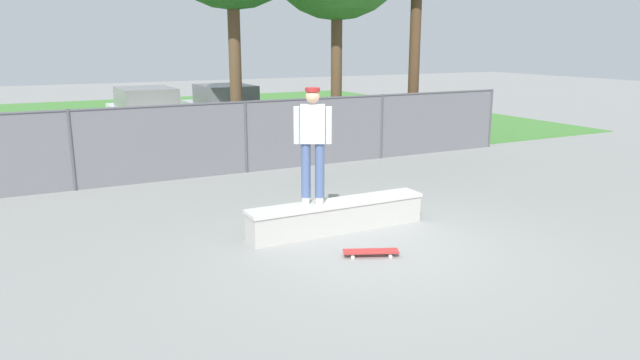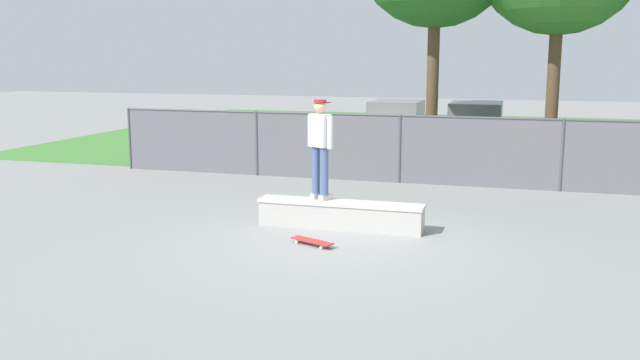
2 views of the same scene
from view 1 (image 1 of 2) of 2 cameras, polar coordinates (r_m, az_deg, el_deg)
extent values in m
plane|color=gray|center=(8.98, 5.71, -6.36)|extent=(80.00, 80.00, 0.00)
cube|color=#478438|center=(23.78, -15.85, 5.57)|extent=(27.18, 20.00, 0.02)
cube|color=#B7B5AD|center=(9.55, 1.69, -3.70)|extent=(3.04, 0.45, 0.44)
cube|color=silver|center=(9.48, 1.70, -2.25)|extent=(3.08, 0.49, 0.06)
cube|color=beige|center=(9.37, -1.37, -1.93)|extent=(0.22, 0.28, 0.10)
cube|color=beige|center=(9.36, -0.03, -1.93)|extent=(0.22, 0.28, 0.10)
cylinder|color=#475B89|center=(9.22, -1.39, 0.96)|extent=(0.15, 0.15, 0.88)
cylinder|color=#475B89|center=(9.22, -0.03, 0.96)|extent=(0.15, 0.15, 0.88)
cube|color=silver|center=(9.09, -0.72, 5.52)|extent=(0.44, 0.37, 0.60)
cylinder|color=silver|center=(9.10, -2.30, 5.39)|extent=(0.10, 0.10, 0.58)
cylinder|color=silver|center=(9.09, 0.86, 5.39)|extent=(0.10, 0.10, 0.58)
sphere|color=tan|center=(9.04, -0.73, 8.22)|extent=(0.22, 0.22, 0.22)
cylinder|color=maroon|center=(9.03, -0.73, 8.85)|extent=(0.23, 0.23, 0.06)
cube|color=maroon|center=(9.16, -0.72, 8.76)|extent=(0.23, 0.20, 0.02)
cube|color=red|center=(8.49, 5.00, -6.97)|extent=(0.81, 0.51, 0.02)
cube|color=#B2B2B7|center=(8.54, 6.82, -7.02)|extent=(0.11, 0.15, 0.02)
cube|color=#B2B2B7|center=(8.46, 3.17, -7.13)|extent=(0.11, 0.15, 0.02)
cylinder|color=silver|center=(8.47, 6.92, -7.44)|extent=(0.06, 0.05, 0.05)
cylinder|color=silver|center=(8.63, 6.72, -7.04)|extent=(0.06, 0.05, 0.05)
cylinder|color=silver|center=(8.40, 3.23, -7.56)|extent=(0.06, 0.05, 0.05)
cylinder|color=silver|center=(8.55, 3.10, -7.15)|extent=(0.06, 0.05, 0.05)
cylinder|color=#4C4C51|center=(13.03, -23.15, 2.68)|extent=(0.07, 0.07, 1.70)
cylinder|color=#4C4C51|center=(13.81, -7.28, 4.20)|extent=(0.07, 0.07, 1.70)
cylinder|color=#4C4C51|center=(15.50, 6.05, 5.22)|extent=(0.07, 0.07, 1.70)
cylinder|color=#4C4C51|center=(17.85, 16.35, 5.83)|extent=(0.07, 0.07, 1.70)
cylinder|color=#4C4C51|center=(13.71, -7.38, 7.58)|extent=(15.18, 0.05, 0.05)
cube|color=slate|center=(13.81, -7.28, 4.20)|extent=(15.18, 0.01, 1.70)
cylinder|color=brown|center=(15.72, -8.28, 10.15)|extent=(0.32, 0.32, 4.36)
cylinder|color=brown|center=(17.05, 1.62, 10.16)|extent=(0.32, 0.32, 4.15)
cylinder|color=#513823|center=(17.70, 9.21, 11.23)|extent=(0.32, 0.32, 4.84)
cube|color=silver|center=(19.18, -16.65, 5.75)|extent=(1.85, 4.22, 0.70)
cube|color=gray|center=(18.96, -16.69, 7.71)|extent=(1.63, 2.12, 0.64)
cylinder|color=black|center=(20.34, -19.82, 4.93)|extent=(0.23, 0.64, 0.64)
cylinder|color=black|center=(20.67, -14.87, 5.39)|extent=(0.23, 0.64, 0.64)
cylinder|color=black|center=(17.80, -18.56, 3.92)|extent=(0.23, 0.64, 0.64)
cylinder|color=black|center=(18.17, -12.95, 4.46)|extent=(0.23, 0.64, 0.64)
cube|color=#B7BABF|center=(19.82, -9.35, 6.36)|extent=(1.85, 4.22, 0.70)
cube|color=slate|center=(19.61, -9.28, 8.26)|extent=(1.63, 2.12, 0.64)
cylinder|color=black|center=(20.84, -12.83, 5.57)|extent=(0.23, 0.64, 0.64)
cylinder|color=black|center=(21.37, -8.15, 5.95)|extent=(0.23, 0.64, 0.64)
cylinder|color=black|center=(18.36, -10.65, 4.66)|extent=(0.23, 0.64, 0.64)
cylinder|color=black|center=(18.97, -5.44, 5.10)|extent=(0.23, 0.64, 0.64)
camera|label=2|loc=(8.59, 90.26, 0.76)|focal=38.81mm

